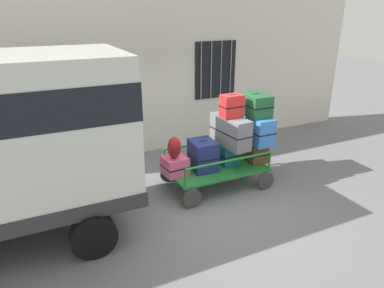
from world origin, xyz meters
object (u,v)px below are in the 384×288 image
Objects in this scene: suitcase_midleft_bottom at (203,155)px; backpack at (174,148)px; luggage_cart at (216,170)px; suitcase_center_top at (232,106)px; suitcase_left_bottom at (175,166)px; suitcase_center_bottom at (228,154)px; suitcase_center_middle at (230,131)px; suitcase_midright_top at (255,104)px; suitcase_midright_bottom at (252,150)px; suitcase_midright_middle at (254,128)px.

suitcase_midleft_bottom is 1.40× the size of backpack.
luggage_cart is 1.39m from suitcase_center_top.
suitcase_left_bottom is 1.14× the size of suitcase_center_bottom.
suitcase_center_bottom is 1.30m from backpack.
suitcase_center_middle is (-0.00, -0.05, 0.53)m from suitcase_center_bottom.
suitcase_midright_top reaches higher than suitcase_midleft_bottom.
luggage_cart is 2.76× the size of suitcase_midright_bottom.
suitcase_center_top reaches higher than luggage_cart.
suitcase_midright_bottom is 0.73× the size of suitcase_midright_middle.
suitcase_midleft_bottom is 1.29m from suitcase_midright_middle.
suitcase_center_middle is at bearing -2.63° from luggage_cart.
suitcase_center_middle reaches higher than luggage_cart.
suitcase_center_top is at bearing -5.34° from luggage_cart.
suitcase_midright_top reaches higher than backpack.
suitcase_left_bottom is 1.12× the size of backpack.
suitcase_center_bottom is 0.95× the size of suitcase_center_top.
suitcase_center_bottom is 0.42× the size of suitcase_midright_middle.
suitcase_left_bottom is at bearing 61.37° from backpack.
suitcase_midright_top reaches higher than suitcase_center_bottom.
suitcase_center_top is (0.31, -0.03, 1.36)m from luggage_cart.
suitcase_center_top is at bearing -174.04° from suitcase_midright_top.
suitcase_center_middle reaches higher than suitcase_center_bottom.
suitcase_center_middle is (1.22, -0.05, 0.56)m from suitcase_left_bottom.
suitcase_center_middle is at bearing -3.09° from suitcase_midleft_bottom.
suitcase_center_top reaches higher than suitcase_midright_top.
suitcase_midright_middle reaches higher than suitcase_center_bottom.
suitcase_midright_bottom is (0.61, 0.05, -1.07)m from suitcase_center_top.
luggage_cart is at bearing -3.55° from suitcase_midleft_bottom.
suitcase_midright_bottom is (0.61, -0.02, -0.00)m from suitcase_center_bottom.
suitcase_midright_top is (0.61, -0.00, 1.02)m from suitcase_center_bottom.
suitcase_center_top is (-0.00, -0.07, 1.07)m from suitcase_center_bottom.
suitcase_midright_middle is 2.35× the size of backpack.
suitcase_center_middle is at bearing -2.43° from suitcase_left_bottom.
suitcase_center_top is (0.61, -0.05, 0.98)m from suitcase_midleft_bottom.
suitcase_center_bottom is at bearing 179.04° from suitcase_midright_middle.
suitcase_midleft_bottom is 1.15m from suitcase_center_top.
suitcase_center_bottom is at bearing 90.00° from suitcase_center_middle.
suitcase_left_bottom is at bearing 177.57° from suitcase_center_middle.
suitcase_left_bottom reaches higher than luggage_cart.
suitcase_midright_middle is 1.42× the size of suitcase_midright_top.
suitcase_center_top reaches higher than backpack.
suitcase_left_bottom is 0.41m from backpack.
suitcase_center_bottom is (0.61, 0.02, -0.09)m from suitcase_midleft_bottom.
suitcase_midright_top is 1.65× the size of backpack.
suitcase_left_bottom is at bearing 179.74° from suitcase_midright_middle.
suitcase_midright_middle is at bearing -90.00° from suitcase_midright_top.
suitcase_center_bottom is 0.58× the size of suitcase_midright_bottom.
suitcase_center_top is 1.04× the size of backpack.
luggage_cart is 0.87m from suitcase_center_middle.
suitcase_center_bottom is at bearing 178.22° from suitcase_midright_bottom.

